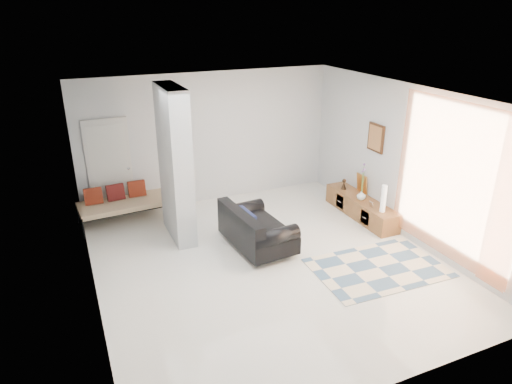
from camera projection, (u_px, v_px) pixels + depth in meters
name	position (u px, v px, depth m)	size (l,w,h in m)	color
floor	(268.00, 263.00, 7.71)	(6.00, 6.00, 0.00)	silver
ceiling	(270.00, 97.00, 6.65)	(6.00, 6.00, 0.00)	white
wall_back	(209.00, 139.00, 9.72)	(6.00, 6.00, 0.00)	silver
wall_front	(394.00, 285.00, 4.64)	(6.00, 6.00, 0.00)	silver
wall_left	(85.00, 216.00, 6.16)	(6.00, 6.00, 0.00)	silver
wall_right	(407.00, 163.00, 8.20)	(6.00, 6.00, 0.00)	silver
partition_column	(175.00, 165.00, 8.13)	(0.35, 1.20, 2.80)	#B3B8BA
hallway_door	(110.00, 169.00, 9.05)	(0.85, 0.06, 2.04)	silver
curtain	(453.00, 182.00, 7.18)	(2.55, 2.55, 0.00)	#FF7F43
wall_art	(376.00, 138.00, 8.86)	(0.04, 0.45, 0.55)	#3E2211
media_console	(361.00, 207.00, 9.33)	(0.45, 1.96, 0.80)	brown
loveseat	(254.00, 229.00, 8.07)	(1.00, 1.58, 0.76)	silver
daybed	(125.00, 202.00, 9.06)	(1.89, 0.91, 0.77)	black
area_rug	(378.00, 268.00, 7.55)	(2.13, 1.42, 0.01)	beige
cylinder_lamp	(384.00, 199.00, 8.58)	(0.10, 0.10, 0.53)	silver
bronze_figurine	(344.00, 184.00, 9.69)	(0.11, 0.11, 0.23)	#312215
vase	(361.00, 195.00, 9.17)	(0.18, 0.18, 0.19)	silver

